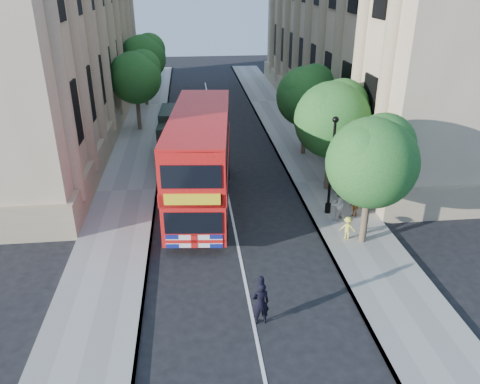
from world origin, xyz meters
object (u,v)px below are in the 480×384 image
object	(u,v)px
double_decker_bus	(201,157)
woman_pedestrian	(337,204)
lamp_post	(331,170)
police_constable	(261,303)
box_van	(177,134)

from	to	relation	value
double_decker_bus	woman_pedestrian	xyz separation A→B (m)	(6.65, -2.69, -1.76)
double_decker_bus	woman_pedestrian	world-z (taller)	double_decker_bus
lamp_post	police_constable	size ratio (longest dim) A/B	2.99
lamp_post	double_decker_bus	world-z (taller)	lamp_post
double_decker_bus	police_constable	xyz separation A→B (m)	(1.72, -9.89, -1.89)
police_constable	woman_pedestrian	size ratio (longest dim) A/B	0.99
lamp_post	box_van	distance (m)	12.72
box_van	police_constable	size ratio (longest dim) A/B	3.15
double_decker_bus	police_constable	size ratio (longest dim) A/B	6.37
police_constable	woman_pedestrian	bearing A→B (deg)	-129.14
lamp_post	police_constable	world-z (taller)	lamp_post
lamp_post	woman_pedestrian	size ratio (longest dim) A/B	2.94
lamp_post	woman_pedestrian	world-z (taller)	lamp_post
lamp_post	woman_pedestrian	distance (m)	1.70
police_constable	woman_pedestrian	distance (m)	8.72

